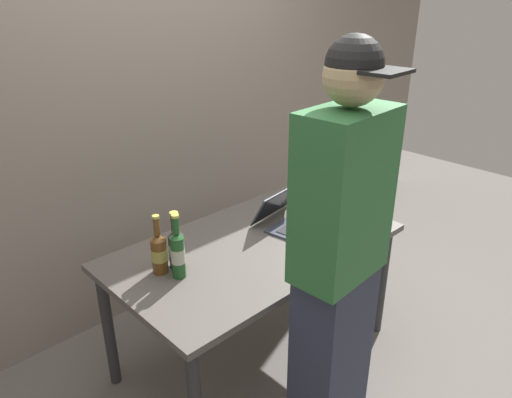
{
  "coord_description": "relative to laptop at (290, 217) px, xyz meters",
  "views": [
    {
      "loc": [
        -1.51,
        -1.58,
        1.96
      ],
      "look_at": [
        0.01,
        0.0,
        0.98
      ],
      "focal_mm": 33.61,
      "sensor_mm": 36.0,
      "label": 1
    }
  ],
  "objects": [
    {
      "name": "beer_bottle_dark",
      "position": [
        -0.71,
        0.07,
        0.06
      ],
      "size": [
        0.08,
        0.08,
        0.29
      ],
      "color": "#333333",
      "rests_on": "desk"
    },
    {
      "name": "back_wall",
      "position": [
        -0.29,
        0.9,
        0.53
      ],
      "size": [
        6.0,
        0.1,
        2.6
      ],
      "primitive_type": "cube",
      "color": "gray",
      "rests_on": "ground"
    },
    {
      "name": "beer_bottle_brown",
      "position": [
        -0.8,
        0.08,
        0.06
      ],
      "size": [
        0.07,
        0.07,
        0.29
      ],
      "color": "brown",
      "rests_on": "desk"
    },
    {
      "name": "laptop",
      "position": [
        0.0,
        0.0,
        0.0
      ],
      "size": [
        0.39,
        0.36,
        0.19
      ],
      "color": "#383D4C",
      "rests_on": "desk"
    },
    {
      "name": "ground_plane",
      "position": [
        -0.29,
        -0.03,
        -0.77
      ],
      "size": [
        8.0,
        8.0,
        0.0
      ],
      "primitive_type": "plane",
      "color": "slate",
      "rests_on": "ground"
    },
    {
      "name": "desk",
      "position": [
        -0.29,
        -0.03,
        -0.12
      ],
      "size": [
        1.5,
        0.86,
        0.73
      ],
      "color": "#56514C",
      "rests_on": "ground"
    },
    {
      "name": "person_figure",
      "position": [
        -0.47,
        -0.68,
        0.16
      ],
      "size": [
        0.39,
        0.3,
        1.82
      ],
      "color": "#2D3347",
      "rests_on": "ground"
    },
    {
      "name": "beer_bottle_green",
      "position": [
        -0.76,
        -0.01,
        0.08
      ],
      "size": [
        0.06,
        0.06,
        0.32
      ],
      "color": "#1E5123",
      "rests_on": "desk"
    }
  ]
}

